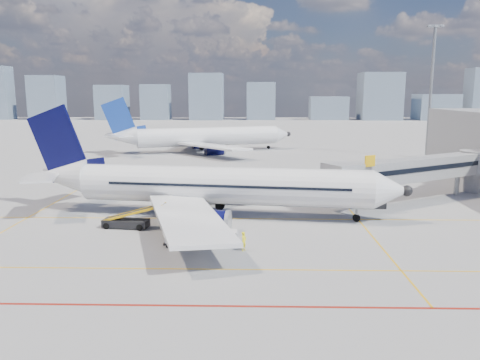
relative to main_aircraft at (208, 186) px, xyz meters
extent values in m
plane|color=gray|center=(1.39, -9.13, -3.22)|extent=(420.00, 420.00, 0.00)
cube|color=#D79C0B|center=(1.39, -1.13, -3.22)|extent=(60.00, 0.18, 0.01)
cube|color=#D79C0B|center=(1.39, -15.13, -3.22)|extent=(80.00, 0.15, 0.01)
cube|color=#D79C0B|center=(15.39, -7.13, -3.22)|extent=(0.15, 28.00, 0.01)
cube|color=#D79C0B|center=(-18.61, -1.13, -3.22)|extent=(0.15, 30.00, 0.01)
cube|color=maroon|center=(1.39, -21.13, -3.22)|extent=(90.00, 0.25, 0.01)
cube|color=gray|center=(23.64, 7.02, 0.68)|extent=(20.84, 13.93, 2.60)
cube|color=black|center=(23.64, 7.02, 0.88)|extent=(20.52, 13.82, 0.55)
cube|color=gray|center=(14.09, 1.37, 0.68)|extent=(4.49, 4.56, 3.00)
cube|color=black|center=(18.39, 3.67, -2.87)|extent=(2.20, 1.00, 0.70)
cylinder|color=gray|center=(18.39, 3.67, -1.52)|extent=(0.56, 0.56, 2.70)
cylinder|color=gray|center=(30.39, 10.87, -1.27)|extent=(0.60, 0.60, 3.90)
cylinder|color=gray|center=(33.39, 12.87, 0.68)|extent=(4.00, 4.00, 3.00)
cylinder|color=gray|center=(33.39, 12.87, -1.27)|extent=(2.40, 2.40, 3.90)
cube|color=#D79C0B|center=(16.89, 1.17, 2.48)|extent=(1.26, 0.82, 1.20)
cylinder|color=gray|center=(39.39, 45.87, 9.28)|extent=(0.56, 0.56, 25.00)
cube|color=gray|center=(39.39, 45.87, 21.98)|extent=(3.20, 0.40, 0.50)
cube|color=#A4A7AB|center=(38.19, 45.62, 21.98)|extent=(0.60, 0.15, 0.35)
cube|color=#A4A7AB|center=(39.39, 45.62, 21.98)|extent=(0.60, 0.15, 0.35)
cube|color=#A4A7AB|center=(40.59, 45.62, 21.98)|extent=(0.60, 0.15, 0.35)
cube|color=slate|center=(-94.95, 180.87, 7.26)|extent=(14.19, 13.00, 20.96)
cube|color=slate|center=(-63.06, 180.87, 5.00)|extent=(13.51, 14.19, 16.44)
cube|color=slate|center=(-41.76, 180.87, 5.16)|extent=(13.14, 11.55, 16.77)
cube|color=slate|center=(-16.99, 180.87, 7.72)|extent=(15.64, 15.26, 21.89)
cube|color=slate|center=(9.13, 180.87, 5.66)|extent=(13.58, 8.98, 17.76)
cube|color=slate|center=(41.74, 180.87, 2.30)|extent=(18.03, 9.02, 11.04)
cube|color=slate|center=(65.90, 180.87, 7.88)|extent=(18.88, 15.25, 22.19)
cube|color=slate|center=(92.85, 180.87, 2.85)|extent=(18.65, 14.92, 12.15)
cylinder|color=silver|center=(1.72, -0.22, 0.08)|extent=(30.09, 7.66, 3.88)
cone|color=silver|center=(18.29, -2.36, 0.08)|extent=(4.05, 4.30, 3.88)
sphere|color=black|center=(19.67, -2.53, 0.08)|extent=(1.22, 1.22, 1.09)
cone|color=silver|center=(-16.23, 2.09, 0.63)|extent=(6.81, 4.66, 3.88)
cube|color=black|center=(17.01, -2.19, 0.63)|extent=(1.67, 1.67, 0.45)
cube|color=silver|center=(1.38, 8.85, -0.99)|extent=(12.96, 16.71, 0.57)
cube|color=silver|center=(-0.90, -8.91, -0.99)|extent=(9.67, 17.21, 0.57)
cylinder|color=#060732|center=(1.96, 5.56, -2.23)|extent=(3.84, 2.73, 2.29)
cylinder|color=#060732|center=(0.49, -5.88, -2.23)|extent=(3.84, 2.73, 2.29)
cylinder|color=#A4A7AB|center=(3.84, 5.32, -2.23)|extent=(0.64, 2.37, 2.35)
cylinder|color=#A4A7AB|center=(2.36, -6.12, -2.23)|extent=(0.64, 2.37, 2.35)
cube|color=#060732|center=(-16.23, 2.09, 4.06)|extent=(6.80, 1.19, 8.48)
cube|color=#060732|center=(-13.86, 1.79, 1.67)|extent=(5.60, 1.01, 2.14)
cube|color=silver|center=(-16.22, 5.30, 0.97)|extent=(5.33, 6.32, 0.22)
cube|color=silver|center=(-17.03, -1.02, 0.97)|extent=(4.30, 6.14, 0.22)
cylinder|color=gray|center=(15.04, -1.94, -2.32)|extent=(0.31, 0.31, 1.80)
cylinder|color=black|center=(15.04, -1.94, -2.84)|extent=(0.79, 0.37, 0.76)
cylinder|color=gray|center=(1.06, 2.47, -2.42)|extent=(0.36, 0.36, 1.60)
cylinder|color=black|center=(1.06, 2.47, -2.72)|extent=(1.07, 0.77, 1.00)
cylinder|color=gray|center=(0.40, -2.66, -2.42)|extent=(0.36, 0.36, 1.60)
cylinder|color=black|center=(0.40, -2.66, -2.72)|extent=(1.07, 0.77, 1.00)
cube|color=black|center=(2.46, 1.62, 0.38)|extent=(24.28, 3.22, 0.26)
cube|color=black|center=(1.97, -2.19, 0.38)|extent=(24.28, 3.22, 0.26)
cylinder|color=silver|center=(-4.77, 55.01, 0.08)|extent=(30.82, 14.47, 4.07)
cone|color=silver|center=(11.71, 60.96, 0.08)|extent=(4.92, 5.10, 4.07)
sphere|color=black|center=(13.08, 61.46, 0.08)|extent=(1.47, 1.47, 1.15)
cone|color=silver|center=(-22.63, 48.55, 0.65)|extent=(7.66, 6.10, 4.07)
cube|color=black|center=(10.43, 60.50, 0.65)|extent=(2.00, 2.00, 0.47)
cube|color=silver|center=(-9.44, 63.30, -1.04)|extent=(6.66, 17.56, 0.60)
cube|color=silver|center=(-3.05, 45.64, -1.04)|extent=(15.85, 16.18, 0.60)
cylinder|color=#060732|center=(-7.32, 60.52, -2.34)|extent=(4.35, 3.53, 2.40)
cylinder|color=#060732|center=(-3.21, 49.14, -2.34)|extent=(4.35, 3.53, 2.40)
cylinder|color=#A4A7AB|center=(-5.46, 61.19, -2.34)|extent=(1.18, 2.44, 2.46)
cylinder|color=#A4A7AB|center=(-1.34, 49.81, -2.34)|extent=(1.18, 2.44, 2.46)
cube|color=navy|center=(-22.63, 48.55, 4.25)|extent=(6.84, 2.75, 8.90)
cube|color=navy|center=(-20.28, 49.40, 1.75)|extent=(5.64, 2.30, 2.25)
cube|color=silver|center=(-24.16, 51.55, 1.02)|extent=(3.34, 5.95, 0.23)
cube|color=silver|center=(-21.89, 45.27, 1.02)|extent=(6.23, 6.44, 0.23)
cylinder|color=black|center=(-6.68, 57.20, -2.72)|extent=(1.16, 0.95, 1.00)
cylinder|color=black|center=(-4.83, 52.10, -2.72)|extent=(1.16, 0.95, 1.00)
cylinder|color=black|center=(8.47, 59.79, -2.84)|extent=(0.81, 0.52, 0.76)
cube|color=silver|center=(2.17, -8.65, -2.67)|extent=(2.22, 1.23, 0.80)
cube|color=silver|center=(1.77, -8.65, -2.07)|extent=(1.01, 1.16, 0.60)
cube|color=black|center=(1.77, -8.65, -1.87)|extent=(0.91, 1.11, 0.35)
cylinder|color=black|center=(1.36, -9.19, -2.94)|extent=(0.56, 0.23, 0.56)
cylinder|color=black|center=(1.37, -8.09, -2.94)|extent=(0.56, 0.23, 0.56)
cylinder|color=black|center=(2.96, -9.21, -2.94)|extent=(0.56, 0.23, 0.56)
cylinder|color=black|center=(2.98, -8.11, -2.94)|extent=(0.56, 0.23, 0.56)
cube|color=black|center=(-0.97, -9.85, -2.90)|extent=(3.68, 1.74, 0.18)
cube|color=silver|center=(-1.87, -9.81, -2.01)|extent=(1.61, 1.57, 1.56)
cube|color=silver|center=(-0.06, -9.88, -2.01)|extent=(1.61, 1.57, 1.56)
cylinder|color=black|center=(-2.40, -10.50, -3.06)|extent=(0.33, 0.15, 0.32)
cylinder|color=black|center=(-2.35, -9.09, -3.06)|extent=(0.33, 0.15, 0.32)
cylinder|color=black|center=(0.41, -10.60, -3.06)|extent=(0.33, 0.15, 0.32)
cylinder|color=black|center=(0.46, -9.19, -3.06)|extent=(0.33, 0.15, 0.32)
cube|color=black|center=(-7.47, -4.64, -2.76)|extent=(4.49, 2.11, 0.72)
cube|color=black|center=(-6.66, -4.75, -1.67)|extent=(6.26, 1.84, 1.90)
cube|color=#D79C0B|center=(-6.58, -4.19, -1.67)|extent=(6.16, 0.91, 1.98)
cube|color=#D79C0B|center=(-6.73, -5.31, -1.67)|extent=(6.16, 0.91, 1.98)
cylinder|color=black|center=(-9.20, -5.13, -2.91)|extent=(0.65, 0.33, 0.62)
cylinder|color=black|center=(-9.01, -3.70, -2.91)|extent=(0.65, 0.33, 0.62)
cylinder|color=black|center=(-5.93, -5.57, -2.91)|extent=(0.65, 0.33, 0.62)
cylinder|color=black|center=(-5.74, -4.14, -2.91)|extent=(0.65, 0.33, 0.62)
imported|color=yellow|center=(3.89, -10.99, -2.42)|extent=(0.62, 0.70, 1.60)
camera|label=1|loc=(4.44, -47.47, 9.46)|focal=35.00mm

